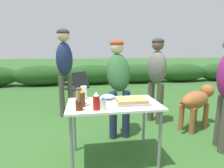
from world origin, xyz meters
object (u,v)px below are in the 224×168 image
object	(u,v)px
spice_jar	(79,97)
dog	(197,101)
standing_person_in_olive_jacket	(118,78)
standing_person_in_navy_coat	(157,72)
food_tray	(131,101)
folding_table	(114,109)
plate_stack	(96,102)
mixing_bowl	(108,97)
bbq_sauce_bottle	(79,104)
ketchup_bottle	(96,101)
standing_person_in_dark_puffer	(65,62)
beer_bottle	(82,98)
mayo_bottle	(103,104)
paper_cup_stack	(84,93)
camp_chair_green_behind_table	(77,86)

from	to	relation	value
spice_jar	dog	distance (m)	2.16
standing_person_in_olive_jacket	standing_person_in_navy_coat	xyz separation A→B (m)	(0.80, 0.40, 0.02)
food_tray	standing_person_in_navy_coat	world-z (taller)	standing_person_in_navy_coat
folding_table	plate_stack	world-z (taller)	plate_stack
standing_person_in_olive_jacket	dog	size ratio (longest dim) A/B	1.52
mixing_bowl	bbq_sauce_bottle	distance (m)	0.53
bbq_sauce_bottle	ketchup_bottle	world-z (taller)	ketchup_bottle
spice_jar	standing_person_in_dark_puffer	world-z (taller)	standing_person_in_dark_puffer
folding_table	beer_bottle	size ratio (longest dim) A/B	5.26
mayo_bottle	standing_person_in_navy_coat	xyz separation A→B (m)	(1.14, 1.28, 0.16)
bbq_sauce_bottle	standing_person_in_navy_coat	size ratio (longest dim) A/B	0.09
folding_table	beer_bottle	bearing A→B (deg)	-167.10
folding_table	plate_stack	size ratio (longest dim) A/B	4.29
dog	paper_cup_stack	bearing A→B (deg)	-104.42
bbq_sauce_bottle	standing_person_in_navy_coat	xyz separation A→B (m)	(1.38, 1.24, 0.16)
mixing_bowl	standing_person_in_olive_jacket	bearing A→B (deg)	63.58
ketchup_bottle	standing_person_in_dark_puffer	distance (m)	1.97
food_tray	standing_person_in_navy_coat	distance (m)	1.35
dog	mixing_bowl	bearing A→B (deg)	-100.78
beer_bottle	standing_person_in_olive_jacket	distance (m)	0.93
bbq_sauce_bottle	standing_person_in_navy_coat	world-z (taller)	standing_person_in_navy_coat
dog	camp_chair_green_behind_table	distance (m)	2.83
mayo_bottle	spice_jar	distance (m)	0.33
standing_person_in_navy_coat	food_tray	bearing A→B (deg)	-64.48
paper_cup_stack	standing_person_in_navy_coat	size ratio (longest dim) A/B	0.11
standing_person_in_dark_puffer	ketchup_bottle	bearing A→B (deg)	-101.27
mayo_bottle	standing_person_in_olive_jacket	distance (m)	0.95
bbq_sauce_bottle	standing_person_in_olive_jacket	distance (m)	1.04
beer_bottle	folding_table	bearing A→B (deg)	12.90
folding_table	mayo_bottle	bearing A→B (deg)	-123.70
mixing_bowl	standing_person_in_olive_jacket	distance (m)	0.54
folding_table	beer_bottle	distance (m)	0.41
food_tray	spice_jar	bearing A→B (deg)	178.27
folding_table	mixing_bowl	distance (m)	0.23
food_tray	folding_table	bearing A→B (deg)	170.32
folding_table	mayo_bottle	distance (m)	0.31
folding_table	food_tray	xyz separation A→B (m)	(0.21, -0.04, 0.10)
ketchup_bottle	camp_chair_green_behind_table	world-z (taller)	ketchup_bottle
plate_stack	standing_person_in_dark_puffer	bearing A→B (deg)	107.68
beer_bottle	dog	size ratio (longest dim) A/B	0.21
spice_jar	beer_bottle	distance (m)	0.08
paper_cup_stack	dog	xyz separation A→B (m)	(1.96, 0.46, -0.33)
food_tray	beer_bottle	bearing A→B (deg)	-175.27
paper_cup_stack	standing_person_in_olive_jacket	distance (m)	0.69
food_tray	plate_stack	xyz separation A→B (m)	(-0.42, 0.08, -0.02)
standing_person_in_dark_puffer	spice_jar	bearing A→B (deg)	-105.55
paper_cup_stack	spice_jar	size ratio (longest dim) A/B	0.85
bbq_sauce_bottle	ketchup_bottle	size ratio (longest dim) A/B	0.69
mayo_bottle	standing_person_in_navy_coat	world-z (taller)	standing_person_in_navy_coat
mayo_bottle	camp_chair_green_behind_table	xyz separation A→B (m)	(-0.40, 2.76, -0.34)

